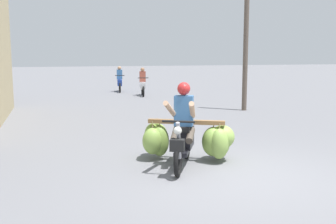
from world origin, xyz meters
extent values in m
plane|color=slate|center=(0.00, 0.00, 0.00)|extent=(120.00, 120.00, 0.00)
torus|color=black|center=(-1.02, 0.30, 0.28)|extent=(0.32, 0.54, 0.56)
torus|color=black|center=(-0.49, 1.38, 0.28)|extent=(0.32, 0.54, 0.56)
cube|color=black|center=(-0.80, 0.75, 0.32)|extent=(0.46, 0.61, 0.08)
cube|color=black|center=(-0.62, 1.11, 0.50)|extent=(0.53, 0.70, 0.36)
cube|color=black|center=(-0.66, 1.04, 0.72)|extent=(0.50, 0.65, 0.10)
cylinder|color=gray|center=(-0.99, 0.35, 0.62)|extent=(0.19, 0.29, 0.69)
cylinder|color=black|center=(-1.01, 0.32, 0.96)|extent=(0.52, 0.28, 0.04)
sphere|color=silver|center=(-1.04, 0.25, 0.82)|extent=(0.14, 0.14, 0.14)
cube|color=black|center=(-1.06, 0.21, 0.58)|extent=(0.29, 0.25, 0.20)
cube|color=black|center=(-1.02, 0.30, 0.58)|extent=(0.21, 0.30, 0.04)
cube|color=olive|center=(-0.56, 1.24, 0.78)|extent=(1.39, 0.75, 0.08)
cube|color=olive|center=(-0.48, 1.41, 0.75)|extent=(1.25, 0.66, 0.06)
ellipsoid|color=#81A544|center=(-1.00, 1.77, 0.42)|extent=(0.58, 0.57, 0.54)
cylinder|color=#998459|center=(-1.00, 1.77, 0.72)|extent=(0.02, 0.02, 0.14)
ellipsoid|color=#8CB04F|center=(0.12, 1.03, 0.49)|extent=(0.62, 0.60, 0.46)
cylinder|color=#998459|center=(0.12, 1.03, 0.74)|extent=(0.02, 0.02, 0.10)
ellipsoid|color=#7C9F3E|center=(-1.14, 1.64, 0.40)|extent=(0.38, 0.36, 0.62)
cylinder|color=#998459|center=(-1.14, 1.64, 0.74)|extent=(0.02, 0.02, 0.11)
ellipsoid|color=#83A746|center=(-0.07, 1.03, 0.41)|extent=(0.50, 0.47, 0.58)
cylinder|color=#998459|center=(-0.07, 1.03, 0.73)|extent=(0.02, 0.02, 0.13)
ellipsoid|color=#8AAE4D|center=(-0.01, 0.89, 0.39)|extent=(0.41, 0.39, 0.59)
cylinder|color=#998459|center=(-0.01, 0.89, 0.72)|extent=(0.02, 0.02, 0.14)
ellipsoid|color=#8EB150|center=(0.13, 1.22, 0.35)|extent=(0.56, 0.54, 0.64)
cylinder|color=#998459|center=(0.13, 1.22, 0.71)|extent=(0.02, 0.02, 0.15)
ellipsoid|color=#87AB4A|center=(-1.18, 1.46, 0.39)|extent=(0.52, 0.49, 0.53)
cylinder|color=#998459|center=(-1.18, 1.46, 0.71)|extent=(0.02, 0.02, 0.17)
ellipsoid|color=#83A645|center=(-1.02, 1.49, 0.38)|extent=(0.49, 0.48, 0.61)
cylinder|color=#998459|center=(-1.02, 1.49, 0.72)|extent=(0.02, 0.02, 0.13)
cube|color=#386699|center=(-0.71, 0.93, 1.05)|extent=(0.40, 0.35, 0.56)
sphere|color=#B22626|center=(-0.72, 0.91, 1.46)|extent=(0.24, 0.24, 0.24)
cylinder|color=tan|center=(-0.68, 0.54, 1.11)|extent=(0.35, 0.70, 0.39)
cylinder|color=tan|center=(-1.03, 0.71, 1.11)|extent=(0.44, 0.67, 0.39)
cylinder|color=#4C4238|center=(-0.64, 0.76, 0.62)|extent=(0.31, 0.45, 0.27)
cylinder|color=#4C4238|center=(-0.89, 0.88, 0.62)|extent=(0.31, 0.45, 0.27)
torus|color=black|center=(0.45, 15.40, 0.26)|extent=(0.15, 0.53, 0.52)
torus|color=black|center=(0.60, 16.49, 0.26)|extent=(0.15, 0.53, 0.52)
cube|color=navy|center=(0.54, 16.04, 0.50)|extent=(0.36, 0.92, 0.32)
cylinder|color=black|center=(0.45, 15.45, 0.92)|extent=(0.50, 0.10, 0.04)
cube|color=#386699|center=(0.54, 16.06, 0.95)|extent=(0.32, 0.24, 0.52)
sphere|color=tan|center=(0.54, 16.04, 1.30)|extent=(0.20, 0.20, 0.20)
torus|color=black|center=(1.20, 13.00, 0.26)|extent=(0.16, 0.53, 0.52)
torus|color=black|center=(1.38, 14.09, 0.26)|extent=(0.16, 0.53, 0.52)
cube|color=silver|center=(1.31, 13.65, 0.50)|extent=(0.38, 0.93, 0.32)
cylinder|color=black|center=(1.21, 13.05, 0.92)|extent=(0.50, 0.12, 0.04)
cube|color=#994738|center=(1.31, 13.67, 0.95)|extent=(0.33, 0.25, 0.52)
sphere|color=#9E7051|center=(1.31, 13.65, 1.30)|extent=(0.20, 0.20, 0.20)
cylinder|color=brown|center=(3.80, 7.46, 2.59)|extent=(0.18, 0.18, 5.18)
camera|label=1|loc=(-3.03, -6.11, 2.10)|focal=43.31mm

